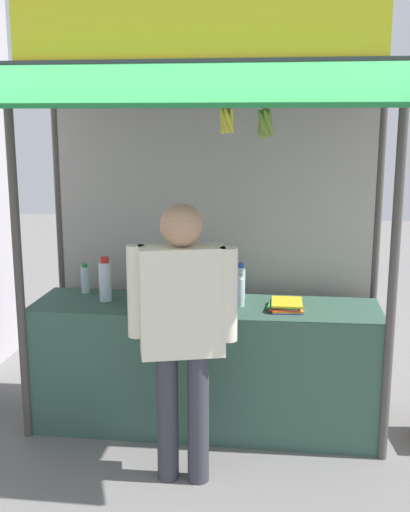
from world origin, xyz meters
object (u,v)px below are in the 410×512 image
at_px(water_bottle_far_left, 240,281).
at_px(banana_bunch_inner_left, 265,123).
at_px(water_bottle_back_left, 105,280).
at_px(banana_bunch_rightmost, 226,120).
at_px(vendor_person, 182,320).
at_px(water_bottle_front_left, 240,291).
at_px(water_bottle_far_right, 85,279).
at_px(water_bottle_front_right, 179,278).
at_px(magazine_stack_mid_right, 203,302).
at_px(magazine_stack_left, 286,305).
at_px(water_bottle_rear_center, 210,276).

height_order(water_bottle_far_left, banana_bunch_inner_left, banana_bunch_inner_left).
height_order(water_bottle_back_left, banana_bunch_rightmost, banana_bunch_rightmost).
bearing_deg(water_bottle_far_left, vendor_person, -105.69).
height_order(water_bottle_front_left, banana_bunch_inner_left, banana_bunch_inner_left).
xyz_separation_m(water_bottle_far_right, water_bottle_front_right, (0.70, 0.03, 0.02)).
distance_m(magazine_stack_mid_right, banana_bunch_rightmost, 1.29).
distance_m(water_bottle_back_left, magazine_stack_left, 1.29).
bearing_deg(water_bottle_front_right, water_bottle_far_left, 0.95).
bearing_deg(water_bottle_far_right, water_bottle_rear_center, 2.65).
bearing_deg(water_bottle_far_left, water_bottle_front_right, -179.05).
height_order(water_bottle_rear_center, banana_bunch_rightmost, banana_bunch_rightmost).
distance_m(magazine_stack_mid_right, vendor_person, 0.65).
bearing_deg(water_bottle_rear_center, water_bottle_far_right, -177.35).
height_order(magazine_stack_left, banana_bunch_rightmost, banana_bunch_rightmost).
xyz_separation_m(water_bottle_rear_center, magazine_stack_mid_right, (-0.01, -0.33, -0.11)).
height_order(water_bottle_far_right, water_bottle_front_right, water_bottle_front_right).
height_order(water_bottle_back_left, vendor_person, vendor_person).
relative_size(banana_bunch_rightmost, vendor_person, 0.17).
bearing_deg(water_bottle_back_left, water_bottle_front_left, -0.40).
xyz_separation_m(water_bottle_far_left, banana_bunch_inner_left, (0.18, -0.66, 1.14)).
bearing_deg(magazine_stack_left, banana_bunch_rightmost, -134.94).
bearing_deg(magazine_stack_mid_right, magazine_stack_left, 4.52).
bearing_deg(water_bottle_back_left, magazine_stack_left, -2.12).
distance_m(water_bottle_back_left, banana_bunch_rightmost, 1.50).
bearing_deg(water_bottle_far_left, water_bottle_rear_center, 178.98).
bearing_deg(water_bottle_back_left, water_bottle_far_left, 13.55).
bearing_deg(magazine_stack_mid_right, banana_bunch_rightmost, -60.95).
xyz_separation_m(water_bottle_front_left, magazine_stack_mid_right, (-0.25, -0.09, -0.06)).
bearing_deg(vendor_person, banana_bunch_inner_left, 18.44).
distance_m(water_bottle_far_left, magazine_stack_left, 0.44).
height_order(water_bottle_front_right, banana_bunch_inner_left, banana_bunch_inner_left).
xyz_separation_m(water_bottle_front_left, vendor_person, (-0.29, -0.73, 0.02)).
height_order(water_bottle_far_right, water_bottle_back_left, water_bottle_back_left).
height_order(water_bottle_front_left, magazine_stack_left, water_bottle_front_left).
bearing_deg(magazine_stack_left, water_bottle_back_left, 177.88).
bearing_deg(water_bottle_rear_center, magazine_stack_left, -26.62).
height_order(water_bottle_far_left, banana_bunch_rightmost, banana_bunch_rightmost).
relative_size(water_bottle_front_left, banana_bunch_inner_left, 0.70).
bearing_deg(water_bottle_front_right, magazine_stack_mid_right, -54.73).
distance_m(water_bottle_front_right, water_bottle_far_left, 0.46).
height_order(magazine_stack_mid_right, magazine_stack_left, magazine_stack_mid_right).
distance_m(water_bottle_far_left, magazine_stack_mid_right, 0.41).
height_order(water_bottle_far_left, magazine_stack_mid_right, water_bottle_far_left).
relative_size(water_bottle_front_left, vendor_person, 0.13).
height_order(magazine_stack_mid_right, banana_bunch_inner_left, banana_bunch_inner_left).
distance_m(water_bottle_rear_center, water_bottle_front_right, 0.23).
xyz_separation_m(water_bottle_far_right, water_bottle_back_left, (0.21, -0.19, 0.04)).
distance_m(water_bottle_far_right, water_bottle_far_left, 1.16).
relative_size(water_bottle_back_left, water_bottle_front_right, 1.17).
bearing_deg(magazine_stack_mid_right, banana_bunch_inner_left, -39.09).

